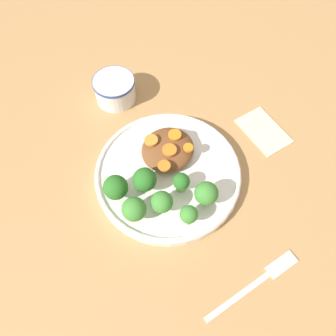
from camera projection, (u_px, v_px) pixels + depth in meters
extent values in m
plane|color=tan|center=(168.00, 177.00, 0.66)|extent=(4.00, 4.00, 0.00)
cylinder|color=white|center=(168.00, 174.00, 0.66)|extent=(0.29, 0.29, 0.02)
torus|color=white|center=(168.00, 172.00, 0.65)|extent=(0.29, 0.29, 0.01)
cylinder|color=silver|center=(115.00, 90.00, 0.74)|extent=(0.09, 0.09, 0.06)
cylinder|color=#2D478C|center=(113.00, 82.00, 0.72)|extent=(0.09, 0.09, 0.01)
cylinder|color=white|center=(114.00, 84.00, 0.73)|extent=(0.07, 0.07, 0.01)
ellipsoid|color=brown|center=(168.00, 149.00, 0.65)|extent=(0.10, 0.11, 0.03)
cylinder|color=#7FA85B|center=(204.00, 199.00, 0.60)|extent=(0.01, 0.01, 0.03)
sphere|color=#3D8433|center=(206.00, 194.00, 0.58)|extent=(0.04, 0.04, 0.04)
cylinder|color=#759E51|center=(145.00, 186.00, 0.62)|extent=(0.02, 0.02, 0.02)
sphere|color=#286B23|center=(145.00, 180.00, 0.60)|extent=(0.04, 0.04, 0.04)
cylinder|color=#7FA85B|center=(162.00, 207.00, 0.60)|extent=(0.02, 0.02, 0.02)
sphere|color=#3D8433|center=(162.00, 202.00, 0.58)|extent=(0.04, 0.04, 0.04)
cylinder|color=#759E51|center=(135.00, 214.00, 0.59)|extent=(0.01, 0.01, 0.02)
sphere|color=#3D8433|center=(134.00, 209.00, 0.57)|extent=(0.04, 0.04, 0.04)
cylinder|color=#7FA85B|center=(188.00, 219.00, 0.58)|extent=(0.01, 0.01, 0.02)
sphere|color=#3D8433|center=(189.00, 214.00, 0.57)|extent=(0.03, 0.03, 0.03)
cylinder|color=#7FA85B|center=(181.00, 186.00, 0.62)|extent=(0.02, 0.02, 0.02)
sphere|color=#286B23|center=(181.00, 181.00, 0.60)|extent=(0.03, 0.03, 0.03)
cylinder|color=#759E51|center=(117.00, 193.00, 0.61)|extent=(0.01, 0.01, 0.02)
sphere|color=#286B23|center=(116.00, 187.00, 0.59)|extent=(0.05, 0.05, 0.05)
cylinder|color=orange|center=(151.00, 140.00, 0.64)|extent=(0.03, 0.03, 0.01)
cylinder|color=orange|center=(175.00, 135.00, 0.64)|extent=(0.03, 0.03, 0.00)
cylinder|color=orange|center=(163.00, 165.00, 0.61)|extent=(0.02, 0.02, 0.00)
cylinder|color=orange|center=(188.00, 148.00, 0.63)|extent=(0.02, 0.02, 0.01)
cylinder|color=orange|center=(170.00, 150.00, 0.63)|extent=(0.03, 0.03, 0.01)
cube|color=beige|center=(238.00, 296.00, 0.55)|extent=(0.04, 0.14, 0.01)
cube|color=beige|center=(282.00, 264.00, 0.58)|extent=(0.04, 0.06, 0.01)
cube|color=beige|center=(264.00, 131.00, 0.72)|extent=(0.13, 0.10, 0.01)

